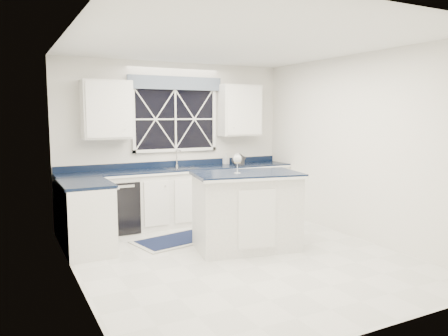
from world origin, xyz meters
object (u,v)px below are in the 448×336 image
island (246,210)px  wine_glass (237,160)px  dishwasher (117,206)px  faucet (177,158)px  kettle (239,159)px  soap_bottle (226,159)px

island → wine_glass: size_ratio=5.94×
dishwasher → faucet: 1.31m
dishwasher → kettle: 2.30m
island → wine_glass: bearing=-161.9°
faucet → island: faucet is taller
island → kettle: bearing=74.5°
dishwasher → soap_bottle: bearing=6.1°
kettle → soap_bottle: size_ratio=1.54×
faucet → kettle: faucet is taller
dishwasher → island: 2.18m
faucet → kettle: size_ratio=1.01×
faucet → island: bearing=-82.1°
faucet → soap_bottle: (0.95, 0.03, -0.06)m
soap_bottle → kettle: bearing=-52.6°
island → kettle: 1.97m
dishwasher → kettle: (2.21, 0.01, 0.63)m
faucet → dishwasher: bearing=-170.0°
island → kettle: kettle is taller
faucet → kettle: 1.13m
island → wine_glass: wine_glass is taller
dishwasher → kettle: bearing=0.3°
wine_glass → soap_bottle: 2.12m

